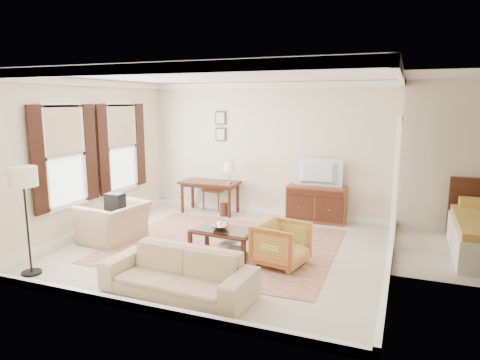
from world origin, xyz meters
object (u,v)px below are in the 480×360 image
Objects in this scene: writing_desk at (210,186)px; sideboard at (317,204)px; tv at (318,164)px; striped_armchair at (281,242)px; coffee_table at (224,235)px; club_armchair at (114,216)px; sofa at (178,266)px.

sideboard is (2.39, 0.16, -0.23)m from writing_desk.
sideboard is 0.85m from tv.
tv is 1.28× the size of striped_armchair.
coffee_table is at bearing 95.01° from striped_armchair.
writing_desk is at bearing 169.78° from club_armchair.
coffee_table is at bearing 68.21° from tv.
sofa is at bearing 76.66° from tv.
writing_desk is 1.37× the size of tv.
tv is 2.86m from coffee_table.
striped_armchair is (2.39, -2.48, -0.23)m from writing_desk.
tv is at bearing 11.07° from striped_armchair.
club_armchair is 0.53× the size of sofa.
sideboard is at bearing 3.92° from writing_desk.
coffee_table is at bearing 98.53° from club_armchair.
sofa is (0.04, -1.58, 0.06)m from coffee_table.
striped_armchair reaches higher than coffee_table.
sideboard reaches higher than coffee_table.
club_armchair reaches higher than writing_desk.
writing_desk is 1.08× the size of sideboard.
writing_desk is 4.20m from sofa.
sofa is at bearing 61.57° from club_armchair.
striped_armchair reaches higher than writing_desk.
club_armchair is (-3.12, 0.03, 0.10)m from striped_armchair.
striped_armchair is 1.76m from sofa.
sofa is at bearing -103.28° from sideboard.
tv is at bearing 68.21° from coffee_table.
tv reaches higher than striped_armchair.
tv reaches higher than sofa.
sofa is (1.42, -3.95, -0.21)m from writing_desk.
tv reaches higher than club_armchair.
coffee_table is 1.44× the size of striped_armchair.
striped_armchair is at bearing 95.88° from club_armchair.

